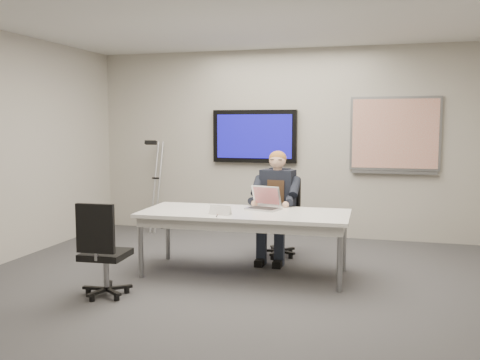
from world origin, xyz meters
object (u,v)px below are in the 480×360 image
(conference_table, at_px, (245,219))
(seated_person, at_px, (275,217))
(laptop, at_px, (265,203))
(office_chair_near, at_px, (104,267))
(office_chair_far, at_px, (280,232))

(conference_table, relative_size, seated_person, 1.73)
(seated_person, bearing_deg, laptop, -85.79)
(conference_table, height_order, laptop, laptop)
(seated_person, bearing_deg, conference_table, -97.88)
(office_chair_near, height_order, laptop, laptop)
(conference_table, xyz_separation_m, office_chair_far, (0.21, 0.95, -0.33))
(office_chair_near, distance_m, laptop, 1.96)
(seated_person, relative_size, laptop, 3.16)
(conference_table, xyz_separation_m, laptop, (0.17, 0.25, 0.15))
(office_chair_far, height_order, laptop, laptop)
(conference_table, bearing_deg, office_chair_far, 75.60)
(office_chair_far, bearing_deg, conference_table, -77.68)
(office_chair_far, bearing_deg, laptop, -68.67)
(conference_table, distance_m, office_chair_near, 1.63)
(office_chair_far, bearing_deg, office_chair_near, -97.23)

